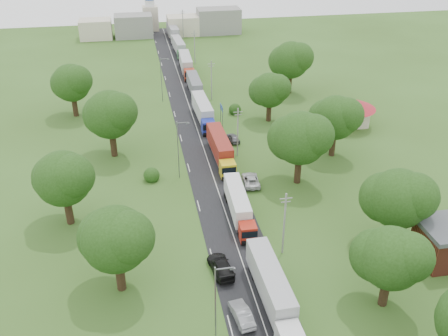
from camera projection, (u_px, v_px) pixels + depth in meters
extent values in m
plane|color=#314F1A|center=(230.00, 226.00, 69.80)|extent=(260.00, 260.00, 0.00)
cube|color=black|center=(208.00, 161.00, 87.02)|extent=(8.00, 200.00, 0.04)
cylinder|color=slate|center=(223.00, 117.00, 98.79)|extent=(0.12, 0.12, 4.00)
cylinder|color=slate|center=(220.00, 113.00, 100.86)|extent=(0.12, 0.12, 4.00)
cube|color=navy|center=(221.00, 108.00, 99.06)|extent=(0.06, 3.00, 1.00)
cube|color=silver|center=(221.00, 108.00, 99.06)|extent=(0.07, 3.10, 0.06)
cylinder|color=gray|center=(284.00, 224.00, 62.49)|extent=(0.24, 0.24, 9.00)
cube|color=gray|center=(286.00, 198.00, 60.66)|extent=(1.60, 0.10, 0.10)
cube|color=gray|center=(286.00, 202.00, 60.90)|extent=(1.20, 0.10, 0.10)
cylinder|color=gray|center=(238.00, 132.00, 86.61)|extent=(0.24, 0.24, 9.00)
cube|color=gray|center=(238.00, 112.00, 84.78)|extent=(1.60, 0.10, 0.10)
cube|color=gray|center=(238.00, 115.00, 85.02)|extent=(1.20, 0.10, 0.10)
cylinder|color=gray|center=(211.00, 81.00, 110.73)|extent=(0.24, 0.24, 9.00)
cube|color=gray|center=(211.00, 64.00, 108.90)|extent=(1.60, 0.10, 0.10)
cube|color=gray|center=(211.00, 66.00, 109.14)|extent=(1.20, 0.10, 0.10)
cylinder|color=gray|center=(195.00, 47.00, 134.85)|extent=(0.24, 0.24, 9.00)
cube|color=gray|center=(194.00, 33.00, 133.02)|extent=(1.60, 0.10, 0.10)
cube|color=gray|center=(194.00, 35.00, 133.26)|extent=(1.20, 0.10, 0.10)
cylinder|color=gray|center=(183.00, 24.00, 158.97)|extent=(0.24, 0.24, 9.00)
cube|color=gray|center=(182.00, 12.00, 157.14)|extent=(1.60, 0.10, 0.10)
cube|color=gray|center=(182.00, 14.00, 157.39)|extent=(1.20, 0.10, 0.10)
cylinder|color=slate|center=(215.00, 307.00, 49.27)|extent=(0.16, 0.16, 10.00)
cube|color=slate|center=(224.00, 269.00, 47.15)|extent=(1.80, 0.10, 0.10)
cube|color=slate|center=(233.00, 269.00, 47.35)|extent=(0.50, 0.22, 0.15)
cylinder|color=slate|center=(178.00, 150.00, 79.42)|extent=(0.16, 0.16, 10.00)
cube|color=slate|center=(183.00, 123.00, 77.30)|extent=(1.80, 0.10, 0.10)
cube|color=slate|center=(188.00, 123.00, 77.51)|extent=(0.50, 0.22, 0.15)
cylinder|color=slate|center=(161.00, 80.00, 109.57)|extent=(0.16, 0.16, 10.00)
cube|color=slate|center=(164.00, 59.00, 107.45)|extent=(1.80, 0.10, 0.10)
cube|color=slate|center=(168.00, 59.00, 107.66)|extent=(0.50, 0.22, 0.15)
cylinder|color=#382616|center=(385.00, 291.00, 55.63)|extent=(1.04, 1.04, 3.85)
sphere|color=#1C390F|center=(391.00, 258.00, 53.38)|extent=(7.00, 7.00, 7.00)
sphere|color=#1C390F|center=(408.00, 257.00, 52.36)|extent=(5.50, 5.50, 5.50)
sphere|color=#1C390F|center=(377.00, 255.00, 54.54)|extent=(6.00, 6.00, 6.00)
cylinder|color=#382616|center=(392.00, 232.00, 65.13)|extent=(1.08, 1.08, 4.20)
sphere|color=#1C390F|center=(399.00, 198.00, 62.67)|extent=(7.70, 7.70, 7.70)
sphere|color=#1C390F|center=(414.00, 196.00, 61.54)|extent=(6.05, 6.05, 6.05)
sphere|color=#1C390F|center=(385.00, 197.00, 63.94)|extent=(6.60, 6.60, 6.60)
cylinder|color=#382616|center=(298.00, 170.00, 79.42)|extent=(1.12, 1.12, 4.55)
sphere|color=#1C390F|center=(300.00, 138.00, 76.74)|extent=(8.40, 8.40, 8.40)
sphere|color=#1C390F|center=(313.00, 135.00, 75.51)|extent=(6.60, 6.60, 6.60)
sphere|color=#1C390F|center=(290.00, 138.00, 78.12)|extent=(7.20, 7.20, 7.20)
cylinder|color=#382616|center=(333.00, 144.00, 87.85)|extent=(1.08, 1.08, 4.20)
sphere|color=#1C390F|center=(336.00, 118.00, 85.39)|extent=(7.70, 7.70, 7.70)
sphere|color=#1C390F|center=(346.00, 115.00, 84.27)|extent=(6.05, 6.05, 6.05)
sphere|color=#1C390F|center=(326.00, 118.00, 86.66)|extent=(6.60, 6.60, 6.60)
cylinder|color=#382616|center=(269.00, 112.00, 101.45)|extent=(1.04, 1.04, 3.85)
sphere|color=#1C390F|center=(270.00, 90.00, 99.20)|extent=(7.00, 7.00, 7.00)
sphere|color=#1C390F|center=(277.00, 88.00, 98.18)|extent=(5.50, 5.50, 5.50)
sphere|color=#1C390F|center=(263.00, 91.00, 100.36)|extent=(6.00, 6.00, 6.00)
cylinder|color=#382616|center=(289.00, 84.00, 115.66)|extent=(1.12, 1.12, 4.55)
sphere|color=#1C390F|center=(291.00, 60.00, 112.98)|extent=(8.40, 8.40, 8.40)
sphere|color=#1C390F|center=(299.00, 57.00, 111.75)|extent=(6.60, 6.60, 6.60)
sphere|color=#1C390F|center=(284.00, 61.00, 114.36)|extent=(7.20, 7.20, 7.20)
cylinder|color=#382616|center=(120.00, 275.00, 57.74)|extent=(1.08, 1.08, 4.20)
sphere|color=#1C390F|center=(116.00, 239.00, 55.27)|extent=(7.70, 7.70, 7.70)
sphere|color=#1C390F|center=(128.00, 238.00, 54.15)|extent=(6.05, 6.05, 6.05)
sphere|color=#1C390F|center=(106.00, 237.00, 56.55)|extent=(6.60, 6.60, 6.60)
cylinder|color=#382616|center=(69.00, 210.00, 69.53)|extent=(1.08, 1.08, 4.20)
sphere|color=#1C390F|center=(63.00, 179.00, 67.06)|extent=(7.70, 7.70, 7.70)
sphere|color=#1C390F|center=(72.00, 176.00, 65.94)|extent=(6.05, 6.05, 6.05)
sphere|color=#1C390F|center=(56.00, 178.00, 68.33)|extent=(6.60, 6.60, 6.60)
cylinder|color=#382616|center=(113.00, 144.00, 87.65)|extent=(1.12, 1.12, 4.55)
sphere|color=#1C390F|center=(110.00, 115.00, 84.96)|extent=(8.40, 8.40, 8.40)
sphere|color=#1C390F|center=(118.00, 112.00, 83.74)|extent=(6.60, 6.60, 6.60)
sphere|color=#1C390F|center=(103.00, 115.00, 86.35)|extent=(7.20, 7.20, 7.20)
cylinder|color=#382616|center=(75.00, 106.00, 103.66)|extent=(1.08, 1.08, 4.20)
sphere|color=#1C390F|center=(71.00, 83.00, 101.20)|extent=(7.70, 7.70, 7.70)
sphere|color=#1C390F|center=(77.00, 80.00, 100.07)|extent=(6.05, 6.05, 6.05)
sphere|color=#1C390F|center=(67.00, 84.00, 102.47)|extent=(6.60, 6.60, 6.60)
cube|color=beige|center=(348.00, 116.00, 99.54)|extent=(7.00, 5.00, 4.00)
cone|color=maroon|center=(350.00, 102.00, 98.14)|extent=(10.08, 10.08, 1.80)
cube|color=gray|center=(134.00, 26.00, 161.25)|extent=(12.00, 8.00, 7.00)
cube|color=beige|center=(183.00, 25.00, 164.08)|extent=(10.00, 8.00, 6.00)
cube|color=gray|center=(219.00, 21.00, 165.55)|extent=(14.00, 8.00, 8.00)
cube|color=beige|center=(96.00, 29.00, 159.55)|extent=(10.00, 8.00, 6.00)
cube|color=beige|center=(151.00, 18.00, 168.87)|extent=(5.00, 5.00, 8.00)
cylinder|color=silver|center=(150.00, 3.00, 166.47)|extent=(3.20, 3.20, 2.00)
cube|color=slate|center=(270.00, 295.00, 56.77)|extent=(2.61, 11.82, 0.31)
cube|color=#ACACB1|center=(270.00, 280.00, 56.15)|extent=(2.82, 12.13, 3.07)
cylinder|color=black|center=(262.00, 276.00, 59.98)|extent=(2.41, 1.02, 1.02)
cylinder|color=black|center=(259.00, 267.00, 61.30)|extent=(2.41, 1.02, 1.02)
cube|color=#AC2313|center=(248.00, 232.00, 66.23)|extent=(2.29, 2.29, 2.30)
cube|color=black|center=(250.00, 235.00, 65.11)|extent=(2.12, 0.10, 1.01)
cube|color=slate|center=(249.00, 242.00, 65.76)|extent=(2.03, 0.33, 0.32)
cube|color=slate|center=(237.00, 210.00, 72.14)|extent=(2.51, 10.67, 0.28)
cube|color=silver|center=(237.00, 199.00, 71.58)|extent=(2.71, 10.95, 2.76)
cylinder|color=black|center=(249.00, 241.00, 65.98)|extent=(2.17, 0.92, 0.92)
cylinder|color=black|center=(246.00, 234.00, 67.41)|extent=(2.17, 0.92, 0.92)
cylinder|color=black|center=(233.00, 200.00, 75.03)|extent=(2.17, 0.92, 0.92)
cylinder|color=black|center=(231.00, 195.00, 76.22)|extent=(2.17, 0.92, 0.92)
cube|color=gold|center=(228.00, 169.00, 81.09)|extent=(2.49, 2.49, 2.55)
cube|color=black|center=(229.00, 171.00, 79.86)|extent=(2.34, 0.06, 1.12)
cube|color=slate|center=(229.00, 178.00, 80.57)|extent=(2.24, 0.29, 0.36)
cube|color=slate|center=(220.00, 154.00, 87.62)|extent=(2.55, 11.75, 0.31)
cube|color=maroon|center=(220.00, 144.00, 87.00)|extent=(2.76, 12.06, 3.06)
cylinder|color=black|center=(229.00, 177.00, 80.81)|extent=(2.39, 1.02, 1.02)
cylinder|color=black|center=(227.00, 172.00, 82.39)|extent=(2.39, 1.02, 1.02)
cylinder|color=black|center=(216.00, 146.00, 90.82)|extent=(2.39, 1.02, 1.02)
cylinder|color=black|center=(215.00, 143.00, 92.13)|extent=(2.39, 1.02, 1.02)
cube|color=navy|center=(208.00, 127.00, 95.90)|extent=(2.52, 2.52, 2.55)
cube|color=black|center=(209.00, 127.00, 94.66)|extent=(2.35, 0.09, 1.12)
cube|color=slate|center=(209.00, 134.00, 95.38)|extent=(2.25, 0.31, 0.36)
cube|color=slate|center=(203.00, 116.00, 102.45)|extent=(2.69, 11.81, 0.31)
cube|color=#B8B9BE|center=(202.00, 107.00, 101.83)|extent=(2.90, 12.12, 3.06)
cylinder|color=black|center=(209.00, 134.00, 95.62)|extent=(2.40, 1.02, 1.02)
cylinder|color=black|center=(207.00, 130.00, 97.21)|extent=(2.40, 1.02, 1.02)
cylinder|color=black|center=(200.00, 111.00, 105.65)|extent=(2.40, 1.02, 1.02)
cylinder|color=black|center=(199.00, 108.00, 106.97)|extent=(2.40, 1.02, 1.02)
cube|color=silver|center=(199.00, 98.00, 109.64)|extent=(2.30, 2.30, 2.39)
cube|color=black|center=(199.00, 98.00, 108.48)|extent=(2.20, 0.02, 1.05)
cube|color=slate|center=(200.00, 104.00, 109.15)|extent=(2.11, 0.25, 0.33)
cube|color=slate|center=(195.00, 91.00, 115.78)|extent=(2.21, 11.01, 0.29)
cube|color=slate|center=(194.00, 84.00, 115.20)|extent=(2.40, 11.29, 2.87)
cylinder|color=black|center=(199.00, 104.00, 109.38)|extent=(2.25, 0.96, 0.96)
cylinder|color=black|center=(198.00, 101.00, 110.86)|extent=(2.25, 0.96, 0.96)
cylinder|color=black|center=(193.00, 87.00, 118.78)|extent=(2.25, 0.96, 0.96)
cylinder|color=black|center=(192.00, 85.00, 120.01)|extent=(2.25, 0.96, 0.96)
cube|color=#9E2D18|center=(189.00, 75.00, 123.50)|extent=(2.60, 2.60, 2.63)
cube|color=black|center=(190.00, 75.00, 122.23)|extent=(2.42, 0.09, 1.16)
cube|color=slate|center=(190.00, 80.00, 122.97)|extent=(2.32, 0.32, 0.37)
cube|color=slate|center=(186.00, 69.00, 130.25)|extent=(2.79, 12.16, 0.32)
cube|color=#B0B0B0|center=(186.00, 61.00, 129.61)|extent=(3.01, 12.48, 3.15)
cylinder|color=black|center=(190.00, 80.00, 123.22)|extent=(2.47, 1.05, 1.05)
cylinder|color=black|center=(189.00, 78.00, 124.85)|extent=(2.47, 1.05, 1.05)
cylinder|color=black|center=(184.00, 66.00, 133.54)|extent=(2.47, 1.05, 1.05)
cylinder|color=black|center=(184.00, 64.00, 134.90)|extent=(2.47, 1.05, 1.05)
cube|color=#26672E|center=(182.00, 55.00, 139.09)|extent=(2.39, 2.39, 2.39)
cube|color=black|center=(182.00, 55.00, 137.93)|extent=(2.20, 0.11, 1.05)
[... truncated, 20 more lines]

